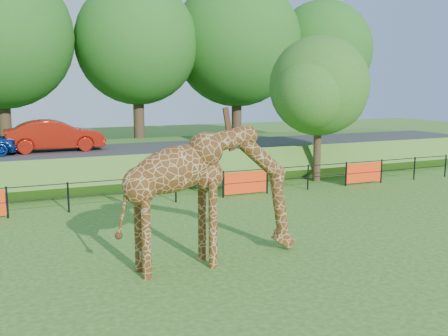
% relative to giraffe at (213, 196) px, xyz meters
% --- Properties ---
extents(ground, '(90.00, 90.00, 0.00)m').
position_rel_giraffe_xyz_m(ground, '(1.18, -1.22, -1.75)').
color(ground, '#2C6018').
rests_on(ground, ground).
extents(giraffe, '(4.94, 1.24, 3.50)m').
position_rel_giraffe_xyz_m(giraffe, '(0.00, 0.00, 0.00)').
color(giraffe, '#522D10').
rests_on(giraffe, ground).
extents(perimeter_fence, '(28.07, 0.10, 1.10)m').
position_rel_giraffe_xyz_m(perimeter_fence, '(1.18, 6.78, -1.20)').
color(perimeter_fence, black).
rests_on(perimeter_fence, ground).
extents(embankment, '(40.00, 9.00, 1.30)m').
position_rel_giraffe_xyz_m(embankment, '(1.18, 14.28, -1.10)').
color(embankment, '#2C6018').
rests_on(embankment, ground).
extents(road, '(40.00, 5.00, 0.12)m').
position_rel_giraffe_xyz_m(road, '(1.18, 12.78, -0.39)').
color(road, '#2A2B2D').
rests_on(road, embankment).
extents(car_red, '(4.51, 1.64, 1.48)m').
position_rel_giraffe_xyz_m(car_red, '(-2.66, 13.31, 0.41)').
color(car_red, '#A2180B').
rests_on(car_red, road).
extents(visitor, '(0.54, 0.37, 1.46)m').
position_rel_giraffe_xyz_m(visitor, '(2.81, 8.13, -1.02)').
color(visitor, black).
rests_on(visitor, ground).
extents(tree_east, '(5.40, 4.71, 6.76)m').
position_rel_giraffe_xyz_m(tree_east, '(8.78, 8.41, 2.53)').
color(tree_east, '#302215').
rests_on(tree_east, ground).
extents(bg_tree_line, '(37.30, 8.80, 11.82)m').
position_rel_giraffe_xyz_m(bg_tree_line, '(3.07, 20.78, 5.45)').
color(bg_tree_line, '#302215').
rests_on(bg_tree_line, ground).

